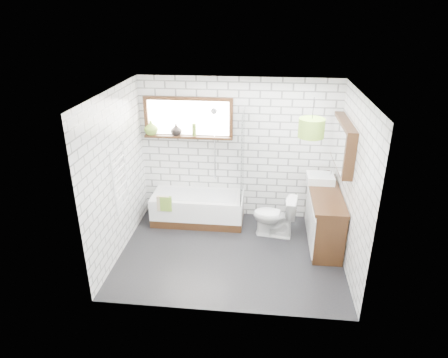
# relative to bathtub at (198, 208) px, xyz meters

# --- Properties ---
(floor) EXTENTS (3.40, 2.60, 0.01)m
(floor) POSITION_rel_bathtub_xyz_m (0.67, -0.95, -0.26)
(floor) COLOR black
(floor) RESTS_ON ground
(ceiling) EXTENTS (3.40, 2.60, 0.01)m
(ceiling) POSITION_rel_bathtub_xyz_m (0.67, -0.95, 2.25)
(ceiling) COLOR white
(ceiling) RESTS_ON ground
(wall_back) EXTENTS (3.40, 0.01, 2.50)m
(wall_back) POSITION_rel_bathtub_xyz_m (0.67, 0.35, 0.99)
(wall_back) COLOR white
(wall_back) RESTS_ON ground
(wall_front) EXTENTS (3.40, 0.01, 2.50)m
(wall_front) POSITION_rel_bathtub_xyz_m (0.67, -2.26, 0.99)
(wall_front) COLOR white
(wall_front) RESTS_ON ground
(wall_left) EXTENTS (0.01, 2.60, 2.50)m
(wall_left) POSITION_rel_bathtub_xyz_m (-1.04, -0.95, 0.99)
(wall_left) COLOR white
(wall_left) RESTS_ON ground
(wall_right) EXTENTS (0.01, 2.60, 2.50)m
(wall_right) POSITION_rel_bathtub_xyz_m (2.37, -0.95, 0.99)
(wall_right) COLOR white
(wall_right) RESTS_ON ground
(window) EXTENTS (1.52, 0.16, 0.68)m
(window) POSITION_rel_bathtub_xyz_m (-0.18, 0.31, 1.54)
(window) COLOR black
(window) RESTS_ON wall_back
(towel_radiator) EXTENTS (0.06, 0.52, 1.00)m
(towel_radiator) POSITION_rel_bathtub_xyz_m (-0.99, -0.95, 0.94)
(towel_radiator) COLOR white
(towel_radiator) RESTS_ON wall_left
(mirror_cabinet) EXTENTS (0.16, 1.20, 0.70)m
(mirror_cabinet) POSITION_rel_bathtub_xyz_m (2.29, -0.35, 1.39)
(mirror_cabinet) COLOR black
(mirror_cabinet) RESTS_ON wall_right
(shower_riser) EXTENTS (0.02, 0.02, 1.30)m
(shower_riser) POSITION_rel_bathtub_xyz_m (0.27, 0.31, 1.09)
(shower_riser) COLOR silver
(shower_riser) RESTS_ON wall_back
(bathtub) EXTENTS (1.59, 0.70, 0.51)m
(bathtub) POSITION_rel_bathtub_xyz_m (0.00, 0.00, 0.00)
(bathtub) COLOR white
(bathtub) RESTS_ON floor
(shower_screen) EXTENTS (0.02, 0.72, 1.50)m
(shower_screen) POSITION_rel_bathtub_xyz_m (0.77, 0.00, 1.01)
(shower_screen) COLOR white
(shower_screen) RESTS_ON bathtub
(towel_green) EXTENTS (0.19, 0.05, 0.27)m
(towel_green) POSITION_rel_bathtub_xyz_m (-0.48, -0.35, 0.24)
(towel_green) COLOR olive
(towel_green) RESTS_ON bathtub
(towel_beige) EXTENTS (0.21, 0.05, 0.27)m
(towel_beige) POSITION_rel_bathtub_xyz_m (-0.53, -0.35, 0.24)
(towel_beige) COLOR tan
(towel_beige) RESTS_ON bathtub
(vanity) EXTENTS (0.48, 1.49, 0.86)m
(vanity) POSITION_rel_bathtub_xyz_m (2.13, -0.41, 0.17)
(vanity) COLOR black
(vanity) RESTS_ON floor
(basin) EXTENTS (0.44, 0.38, 0.13)m
(basin) POSITION_rel_bathtub_xyz_m (2.07, 0.02, 0.66)
(basin) COLOR white
(basin) RESTS_ON vanity
(tap) EXTENTS (0.04, 0.04, 0.17)m
(tap) POSITION_rel_bathtub_xyz_m (2.23, 0.02, 0.73)
(tap) COLOR silver
(tap) RESTS_ON vanity
(toilet) EXTENTS (0.50, 0.75, 0.71)m
(toilet) POSITION_rel_bathtub_xyz_m (1.34, -0.33, 0.10)
(toilet) COLOR white
(toilet) RESTS_ON floor
(vase_olive) EXTENTS (0.24, 0.24, 0.24)m
(vase_olive) POSITION_rel_bathtub_xyz_m (-0.83, 0.28, 1.35)
(vase_olive) COLOR olive
(vase_olive) RESTS_ON window
(vase_dark) EXTENTS (0.25, 0.25, 0.20)m
(vase_dark) POSITION_rel_bathtub_xyz_m (-0.39, 0.28, 1.32)
(vase_dark) COLOR black
(vase_dark) RESTS_ON window
(bottle) EXTENTS (0.07, 0.07, 0.21)m
(bottle) POSITION_rel_bathtub_xyz_m (-0.08, 0.28, 1.33)
(bottle) COLOR olive
(bottle) RESTS_ON window
(pendant) EXTENTS (0.34, 0.34, 0.25)m
(pendant) POSITION_rel_bathtub_xyz_m (1.72, -1.10, 1.84)
(pendant) COLOR olive
(pendant) RESTS_ON ceiling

